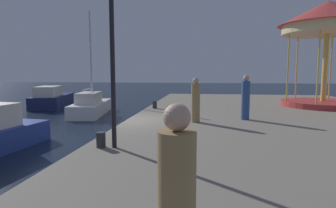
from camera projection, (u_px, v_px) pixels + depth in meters
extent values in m
plane|color=black|center=(127.00, 139.00, 11.63)|extent=(120.00, 120.00, 0.00)
cube|color=gray|center=(296.00, 134.00, 10.69)|extent=(13.29, 27.93, 0.80)
cube|color=#4C6070|center=(8.00, 109.00, 10.50)|extent=(1.10, 0.21, 0.37)
cube|color=white|center=(91.00, 108.00, 18.30)|extent=(2.52, 5.41, 0.80)
cube|color=beige|center=(89.00, 98.00, 17.68)|extent=(1.54, 2.45, 0.67)
cylinder|color=silver|center=(91.00, 57.00, 18.22)|extent=(0.12, 0.12, 5.84)
cylinder|color=silver|center=(87.00, 89.00, 17.29)|extent=(0.46, 2.32, 0.08)
cube|color=#19214C|center=(54.00, 101.00, 22.62)|extent=(3.41, 6.06, 0.91)
cube|color=beige|center=(48.00, 91.00, 21.28)|extent=(2.03, 2.80, 0.76)
cube|color=#4C6070|center=(53.00, 88.00, 22.51)|extent=(1.24, 0.40, 0.34)
cylinder|color=#B23333|center=(323.00, 104.00, 16.03)|extent=(4.49, 4.49, 0.30)
cylinder|color=gold|center=(325.00, 68.00, 15.79)|extent=(0.28, 0.28, 3.76)
cylinder|color=#F2E099|center=(327.00, 29.00, 15.55)|extent=(4.76, 4.76, 0.50)
cone|color=#C63D38|center=(328.00, 13.00, 15.45)|extent=(5.29, 5.29, 1.30)
cylinder|color=gold|center=(330.00, 68.00, 17.36)|extent=(0.08, 0.08, 3.76)
cylinder|color=gold|center=(297.00, 68.00, 17.63)|extent=(0.08, 0.08, 3.76)
cylinder|color=gold|center=(288.00, 68.00, 16.06)|extent=(0.08, 0.08, 3.76)
cylinder|color=gold|center=(318.00, 67.00, 14.23)|extent=(0.08, 0.08, 3.76)
cylinder|color=black|center=(113.00, 68.00, 7.06)|extent=(0.12, 0.12, 4.10)
cylinder|color=#2D2D33|center=(101.00, 140.00, 7.29)|extent=(0.24, 0.24, 0.40)
cylinder|color=#2D2D33|center=(155.00, 105.00, 15.06)|extent=(0.24, 0.24, 0.40)
cylinder|color=#2D4C8C|center=(246.00, 100.00, 11.50)|extent=(0.34, 0.34, 1.59)
sphere|color=tan|center=(246.00, 78.00, 11.39)|extent=(0.24, 0.24, 0.24)
sphere|color=tan|center=(177.00, 117.00, 2.38)|extent=(0.24, 0.24, 0.24)
cylinder|color=#937A4C|center=(196.00, 103.00, 10.89)|extent=(0.34, 0.34, 1.50)
sphere|color=tan|center=(196.00, 81.00, 10.79)|extent=(0.24, 0.24, 0.24)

